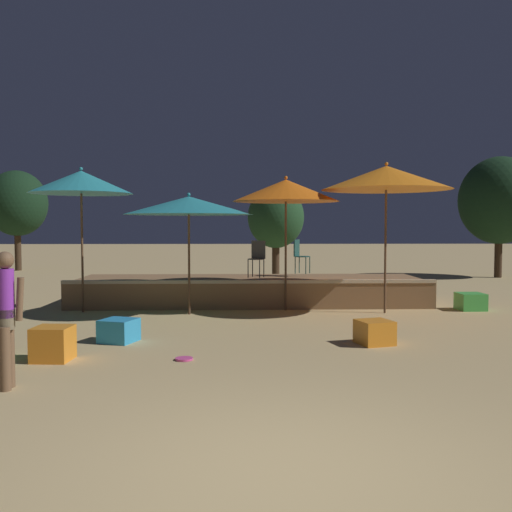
% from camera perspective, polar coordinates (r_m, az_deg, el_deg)
% --- Properties ---
extents(ground_plane, '(120.00, 120.00, 0.00)m').
position_cam_1_polar(ground_plane, '(4.79, 2.89, -20.95)').
color(ground_plane, tan).
extents(wooden_deck, '(8.75, 2.72, 0.70)m').
position_cam_1_polar(wooden_deck, '(14.65, -0.65, -3.44)').
color(wooden_deck, olive).
rests_on(wooden_deck, ground).
extents(patio_umbrella_0, '(2.31, 2.31, 3.28)m').
position_cam_1_polar(patio_umbrella_0, '(13.52, -17.09, 7.06)').
color(patio_umbrella_0, brown).
rests_on(patio_umbrella_0, ground).
extents(patio_umbrella_1, '(2.88, 2.88, 3.38)m').
position_cam_1_polar(patio_umbrella_1, '(13.11, 12.90, 7.62)').
color(patio_umbrella_1, brown).
rests_on(patio_umbrella_1, ground).
extents(patio_umbrella_2, '(2.46, 2.46, 3.11)m').
position_cam_1_polar(patio_umbrella_2, '(13.22, 3.00, 6.55)').
color(patio_umbrella_2, brown).
rests_on(patio_umbrella_2, ground).
extents(patio_umbrella_3, '(2.84, 2.84, 2.69)m').
position_cam_1_polar(patio_umbrella_3, '(12.64, -6.74, 5.03)').
color(patio_umbrella_3, brown).
rests_on(patio_umbrella_3, ground).
extents(cube_seat_0, '(0.59, 0.59, 0.39)m').
position_cam_1_polar(cube_seat_0, '(14.23, 20.67, -4.28)').
color(cube_seat_0, '#4CC651').
rests_on(cube_seat_0, ground).
extents(cube_seat_1, '(0.65, 0.65, 0.40)m').
position_cam_1_polar(cube_seat_1, '(9.69, 11.77, -7.48)').
color(cube_seat_1, orange).
rests_on(cube_seat_1, ground).
extents(cube_seat_2, '(0.69, 0.69, 0.39)m').
position_cam_1_polar(cube_seat_2, '(9.95, -13.55, -7.26)').
color(cube_seat_2, '#2D9EDB').
rests_on(cube_seat_2, ground).
extents(cube_seat_3, '(0.55, 0.55, 0.49)m').
position_cam_1_polar(cube_seat_3, '(8.86, -19.65, -8.25)').
color(cube_seat_3, orange).
rests_on(cube_seat_3, ground).
extents(person_0, '(0.45, 0.29, 1.65)m').
position_cam_1_polar(person_0, '(7.44, -23.71, -5.51)').
color(person_0, brown).
rests_on(person_0, ground).
extents(bistro_chair_0, '(0.45, 0.45, 0.90)m').
position_cam_1_polar(bistro_chair_0, '(14.03, 0.13, 0.09)').
color(bistro_chair_0, '#47474C').
rests_on(bistro_chair_0, wooden_deck).
extents(bistro_chair_1, '(0.46, 0.46, 0.90)m').
position_cam_1_polar(bistro_chair_1, '(15.23, 4.36, 0.31)').
color(bistro_chair_1, '#1E4C47').
rests_on(bistro_chair_1, wooden_deck).
extents(frisbee_disc, '(0.26, 0.26, 0.03)m').
position_cam_1_polar(frisbee_disc, '(8.49, -7.21, -10.17)').
color(frisbee_disc, '#E54C99').
rests_on(frisbee_disc, ground).
extents(background_tree_0, '(2.63, 2.63, 4.42)m').
position_cam_1_polar(background_tree_0, '(27.41, -22.79, 4.85)').
color(background_tree_0, '#3D2B1C').
rests_on(background_tree_0, ground).
extents(background_tree_1, '(2.11, 2.11, 3.46)m').
position_cam_1_polar(background_tree_1, '(21.38, 2.00, 3.86)').
color(background_tree_1, '#3D2B1C').
rests_on(background_tree_1, ground).
extents(background_tree_2, '(3.02, 3.02, 4.61)m').
position_cam_1_polar(background_tree_2, '(23.65, 23.17, 5.12)').
color(background_tree_2, '#3D2B1C').
rests_on(background_tree_2, ground).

